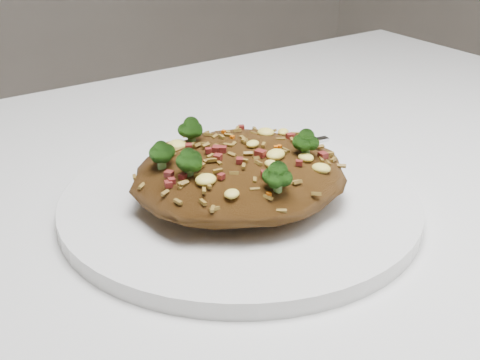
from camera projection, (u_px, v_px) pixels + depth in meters
The scene contains 4 objects.
dining_table at pixel (213, 304), 0.60m from camera, with size 1.20×0.80×0.75m.
plate at pixel (240, 203), 0.56m from camera, with size 0.30×0.30×0.01m, color white.
fried_rice at pixel (240, 166), 0.55m from camera, with size 0.18×0.16×0.06m.
fork at pixel (263, 151), 0.64m from camera, with size 0.16×0.04×0.00m.
Camera 1 is at (-0.26, -0.42, 1.02)m, focal length 50.00 mm.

